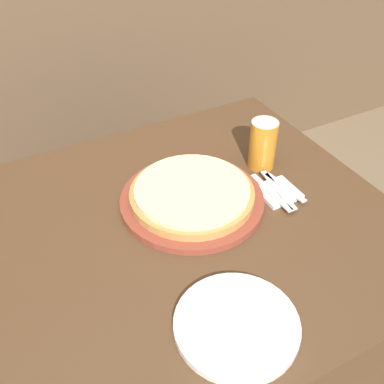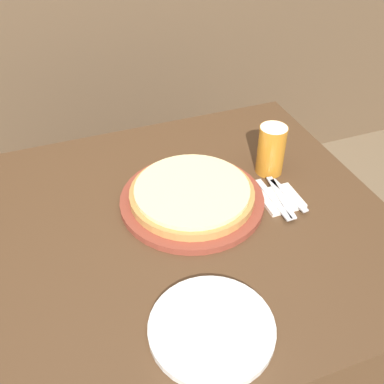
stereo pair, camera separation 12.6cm
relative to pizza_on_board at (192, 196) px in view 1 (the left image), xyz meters
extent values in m
plane|color=#756047|center=(-0.06, -0.06, -0.73)|extent=(12.00, 12.00, 0.00)
cube|color=#4C331E|center=(-0.06, -0.06, -0.38)|extent=(1.16, 1.03, 0.71)
cylinder|color=brown|center=(0.00, 0.00, -0.02)|extent=(0.41, 0.41, 0.02)
cylinder|color=#B77F42|center=(0.00, 0.00, 0.01)|extent=(0.35, 0.35, 0.02)
cylinder|color=beige|center=(0.00, 0.00, 0.02)|extent=(0.33, 0.33, 0.01)
cylinder|color=#B7701E|center=(0.28, 0.06, 0.05)|extent=(0.08, 0.08, 0.16)
cylinder|color=white|center=(0.28, 0.06, 0.12)|extent=(0.08, 0.08, 0.02)
cylinder|color=silver|center=(-0.11, -0.41, -0.02)|extent=(0.27, 0.27, 0.02)
cube|color=silver|center=(0.24, -0.08, -0.02)|extent=(0.11, 0.11, 0.01)
cube|color=silver|center=(0.22, -0.08, -0.01)|extent=(0.02, 0.19, 0.00)
cube|color=silver|center=(0.24, -0.08, -0.01)|extent=(0.04, 0.19, 0.00)
cube|color=silver|center=(0.27, -0.08, -0.01)|extent=(0.04, 0.16, 0.00)
camera|label=1|loc=(-0.46, -0.86, 0.82)|focal=42.00mm
camera|label=2|loc=(-0.34, -0.91, 0.82)|focal=42.00mm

